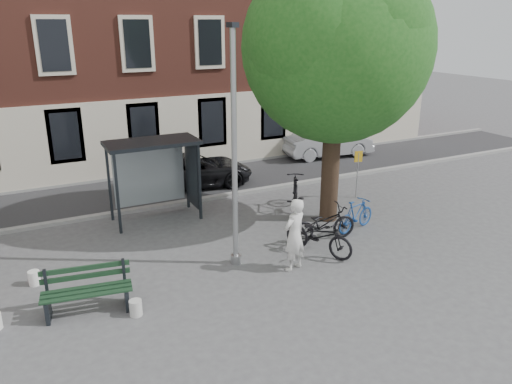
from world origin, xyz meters
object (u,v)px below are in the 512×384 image
at_px(bike_d, 295,193).
at_px(bike_c, 319,236).
at_px(bike_b, 356,215).
at_px(car_silver, 328,142).
at_px(bus_shelter, 164,160).
at_px(bench, 87,293).
at_px(notice_sign, 358,165).
at_px(lamppost, 234,163).
at_px(painter, 294,235).
at_px(car_dark, 194,170).
at_px(bike_a, 323,224).

bearing_deg(bike_d, bike_c, 99.25).
distance_m(bike_b, car_silver, 8.90).
height_order(bike_c, bike_d, bike_d).
height_order(bike_c, car_silver, car_silver).
relative_size(bus_shelter, bike_c, 1.38).
xyz_separation_m(bike_b, bike_c, (-1.94, -0.87, 0.05)).
height_order(bike_d, car_silver, car_silver).
bearing_deg(bench, notice_sign, 27.80).
bearing_deg(lamppost, car_silver, 43.60).
xyz_separation_m(bus_shelter, notice_sign, (6.74, -1.31, -0.69)).
xyz_separation_m(car_silver, notice_sign, (-2.43, -5.35, 0.53)).
xyz_separation_m(painter, car_dark, (0.13, 7.78, -0.34)).
xyz_separation_m(bench, bike_d, (7.36, 3.32, 0.16)).
relative_size(bench, bike_c, 0.97).
xyz_separation_m(bike_c, car_dark, (-0.95, 7.30, 0.09)).
bearing_deg(bench, car_dark, 63.78).
relative_size(bus_shelter, bike_d, 1.39).
height_order(bus_shelter, car_silver, bus_shelter).
relative_size(bus_shelter, car_dark, 0.63).
relative_size(car_dark, notice_sign, 2.60).
height_order(bike_c, car_dark, car_dark).
xyz_separation_m(car_dark, car_silver, (7.22, 1.35, 0.08)).
bearing_deg(bike_b, bike_d, 2.64).
xyz_separation_m(lamppost, bus_shelter, (-0.61, 4.11, -0.87)).
xyz_separation_m(painter, bike_b, (3.03, 1.36, -0.48)).
bearing_deg(car_silver, bike_b, 156.92).
bearing_deg(bike_b, notice_sign, -53.57).
height_order(bench, bike_b, bench).
distance_m(bike_a, bike_d, 2.59).
height_order(lamppost, painter, lamppost).
bearing_deg(car_silver, lamppost, 139.59).
distance_m(bus_shelter, bench, 5.94).
relative_size(bus_shelter, bike_a, 1.40).
bearing_deg(notice_sign, bike_b, -116.29).
relative_size(lamppost, bike_a, 3.00).
relative_size(bench, car_silver, 0.47).
bearing_deg(lamppost, bike_a, 3.42).
xyz_separation_m(bench, car_silver, (12.45, 8.77, 0.25)).
distance_m(lamppost, bike_b, 4.83).
relative_size(bike_b, car_silver, 0.38).
bearing_deg(bike_d, car_dark, -33.02).
relative_size(bike_c, notice_sign, 1.18).
height_order(bus_shelter, bike_a, bus_shelter).
distance_m(painter, bike_c, 1.27).
height_order(painter, bike_a, painter).
bearing_deg(car_silver, bike_c, 150.06).
bearing_deg(bike_b, car_dark, 8.72).
distance_m(lamppost, bike_c, 3.24).
bearing_deg(bike_a, car_silver, -29.13).
relative_size(painter, bike_a, 0.95).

